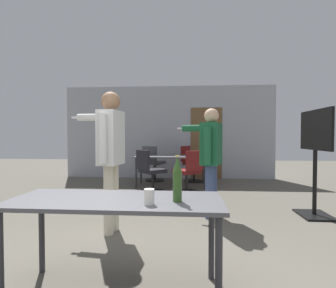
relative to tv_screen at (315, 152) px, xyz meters
The scene contains 12 objects.
back_wall 4.33m from the tv_screen, 124.96° to the left, with size 6.10×0.12×2.68m.
conference_table_near 3.32m from the tv_screen, 139.08° to the right, with size 1.63×0.65×0.74m.
conference_table_far 3.28m from the tv_screen, 136.02° to the left, with size 1.73×0.78×0.74m.
tv_screen is the anchor object (origin of this frame).
person_left_plaid 1.60m from the tv_screen, behind, with size 0.72×0.81×1.64m.
person_near_casual 3.06m from the tv_screen, 163.10° to the right, with size 0.78×0.66×1.78m.
office_chair_mid_tucked 3.53m from the tv_screen, 121.74° to the left, with size 0.67×0.64×0.96m.
office_chair_far_left 2.49m from the tv_screen, 141.96° to the left, with size 0.68×0.69×0.92m.
office_chair_far_right 3.19m from the tv_screen, 151.43° to the left, with size 0.69×0.68×0.93m.
office_chair_near_pushed 4.13m from the tv_screen, 134.57° to the left, with size 0.63×0.66×0.96m.
beer_bottle 2.99m from the tv_screen, 132.35° to the right, with size 0.07×0.07×0.34m.
drink_cup 3.21m from the tv_screen, 133.69° to the right, with size 0.07×0.07×0.11m.
Camera 1 is at (0.56, -1.50, 1.22)m, focal length 28.00 mm.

